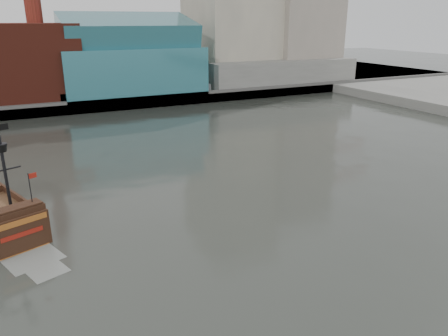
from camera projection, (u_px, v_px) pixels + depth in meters
ground at (245, 256)px, 34.41m from camera, size 400.00×400.00×0.00m
promenade_far at (72, 88)px, 112.14m from camera, size 220.00×60.00×2.00m
seawall at (94, 106)px, 87.02m from camera, size 220.00×1.00×2.60m
crane_a at (343, 14)px, 130.79m from camera, size 22.50×4.00×32.25m
crane_b at (345, 26)px, 144.44m from camera, size 19.10×4.00×26.25m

